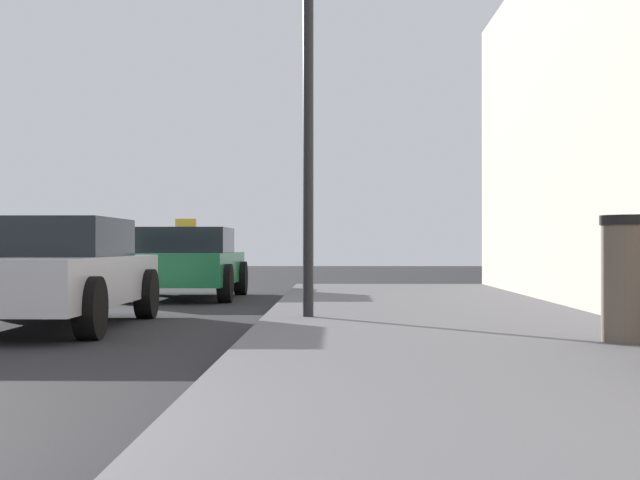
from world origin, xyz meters
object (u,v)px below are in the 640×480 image
object	(u,v)px
car_silver	(44,271)
car_green	(184,262)
trash_bin	(635,278)
street_lamp	(308,34)

from	to	relation	value
car_silver	car_green	size ratio (longest dim) A/B	1.10
trash_bin	street_lamp	size ratio (longest dim) A/B	0.22
car_silver	street_lamp	bearing A→B (deg)	174.69
car_silver	car_green	bearing A→B (deg)	-96.11
street_lamp	car_green	xyz separation A→B (m)	(-2.41, 6.38, -2.67)
trash_bin	street_lamp	distance (m)	4.73
car_silver	trash_bin	bearing A→B (deg)	152.41
car_silver	car_green	world-z (taller)	car_green
car_green	car_silver	bearing A→B (deg)	83.89
street_lamp	car_silver	distance (m)	4.07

